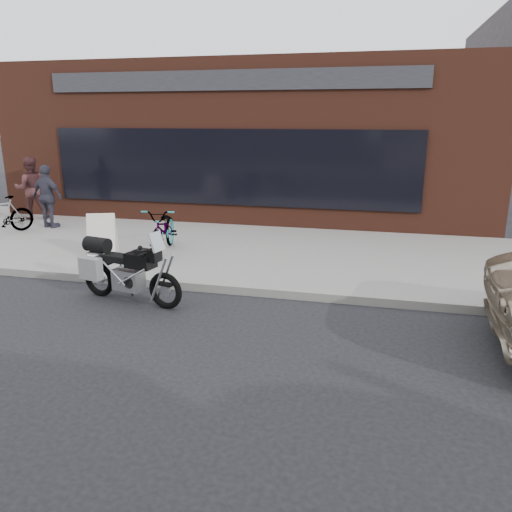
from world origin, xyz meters
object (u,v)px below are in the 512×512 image
motorcycle (123,270)px  bicycle_front (164,230)px  sandwich_sign (102,235)px  bicycle_rear (2,216)px  cafe_patron_right (48,196)px  cafe_patron_left (31,188)px

motorcycle → bicycle_front: 2.56m
sandwich_sign → bicycle_rear: bearing=140.1°
bicycle_rear → sandwich_sign: 3.74m
bicycle_front → sandwich_sign: bicycle_front is taller
cafe_patron_right → bicycle_front: bearing=169.5°
cafe_patron_right → sandwich_sign: bearing=154.2°
bicycle_rear → sandwich_sign: bicycle_rear is taller
bicycle_rear → sandwich_sign: (3.52, -1.28, -0.01)m
bicycle_front → cafe_patron_left: size_ratio=1.10×
motorcycle → bicycle_rear: 6.02m
bicycle_front → bicycle_rear: bearing=159.1°
bicycle_front → cafe_patron_right: 4.37m
motorcycle → sandwich_sign: (-1.53, 1.99, 0.06)m
bicycle_front → cafe_patron_left: cafe_patron_left is taller
cafe_patron_left → motorcycle: bearing=102.9°
bicycle_front → sandwich_sign: size_ratio=2.13×
sandwich_sign → bicycle_front: bearing=4.9°
bicycle_front → bicycle_rear: 4.75m
cafe_patron_left → cafe_patron_right: 1.47m
cafe_patron_left → cafe_patron_right: size_ratio=1.07×
bicycle_front → sandwich_sign: 1.29m
bicycle_rear → cafe_patron_right: cafe_patron_right is taller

